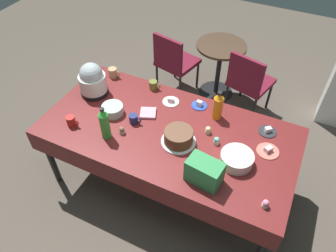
{
  "coord_description": "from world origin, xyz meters",
  "views": [
    {
      "loc": [
        0.84,
        -1.74,
        2.74
      ],
      "look_at": [
        0.0,
        0.0,
        0.8
      ],
      "focal_mm": 34.36,
      "sensor_mm": 36.0,
      "label": 1
    }
  ],
  "objects_px": {
    "dessert_plate_cobalt": "(199,105)",
    "soda_bottle_orange_juice": "(218,106)",
    "dessert_plate_charcoal": "(268,131)",
    "cupcake_lemon": "(122,130)",
    "potluck_table": "(168,135)",
    "frosted_layer_cake": "(179,137)",
    "dessert_plate_white": "(171,101)",
    "coffee_mug_navy": "(134,119)",
    "dessert_plate_coral": "(268,150)",
    "maroon_chair_left": "(174,60)",
    "cupcake_mint": "(208,130)",
    "soda_carton": "(204,172)",
    "maroon_chair_right": "(249,80)",
    "soda_bottle_lime_soda": "(105,124)",
    "glass_salad_bowl": "(113,110)",
    "slow_cooker": "(92,80)",
    "coffee_mug_red": "(71,121)",
    "round_cafe_table": "(220,61)",
    "coffee_mug_olive": "(153,85)",
    "coffee_mug_tan": "(113,73)",
    "cupcake_berry": "(266,204)",
    "cupcake_vanilla": "(216,141)",
    "ceramic_snack_bowl": "(237,159)"
  },
  "relations": [
    {
      "from": "dessert_plate_cobalt",
      "to": "soda_bottle_orange_juice",
      "type": "bearing_deg",
      "value": -20.23
    },
    {
      "from": "dessert_plate_charcoal",
      "to": "cupcake_lemon",
      "type": "xyz_separation_m",
      "value": [
        -1.12,
        -0.55,
        0.02
      ]
    },
    {
      "from": "potluck_table",
      "to": "frosted_layer_cake",
      "type": "xyz_separation_m",
      "value": [
        0.14,
        -0.09,
        0.12
      ]
    },
    {
      "from": "dessert_plate_white",
      "to": "dessert_plate_cobalt",
      "type": "bearing_deg",
      "value": 14.51
    },
    {
      "from": "frosted_layer_cake",
      "to": "coffee_mug_navy",
      "type": "height_order",
      "value": "frosted_layer_cake"
    },
    {
      "from": "frosted_layer_cake",
      "to": "dessert_plate_white",
      "type": "bearing_deg",
      "value": 122.59
    },
    {
      "from": "dessert_plate_coral",
      "to": "maroon_chair_left",
      "type": "height_order",
      "value": "maroon_chair_left"
    },
    {
      "from": "frosted_layer_cake",
      "to": "cupcake_mint",
      "type": "height_order",
      "value": "frosted_layer_cake"
    },
    {
      "from": "soda_carton",
      "to": "maroon_chair_right",
      "type": "xyz_separation_m",
      "value": [
        -0.08,
        1.7,
        -0.36
      ]
    },
    {
      "from": "soda_bottle_lime_soda",
      "to": "maroon_chair_right",
      "type": "relative_size",
      "value": 0.37
    },
    {
      "from": "dessert_plate_white",
      "to": "dessert_plate_charcoal",
      "type": "bearing_deg",
      "value": 0.51
    },
    {
      "from": "soda_bottle_orange_juice",
      "to": "glass_salad_bowl",
      "type": "bearing_deg",
      "value": -157.26
    },
    {
      "from": "slow_cooker",
      "to": "maroon_chair_left",
      "type": "relative_size",
      "value": 0.39
    },
    {
      "from": "dessert_plate_coral",
      "to": "coffee_mug_red",
      "type": "distance_m",
      "value": 1.68
    },
    {
      "from": "dessert_plate_coral",
      "to": "maroon_chair_right",
      "type": "relative_size",
      "value": 0.21
    },
    {
      "from": "maroon_chair_left",
      "to": "round_cafe_table",
      "type": "relative_size",
      "value": 1.18
    },
    {
      "from": "potluck_table",
      "to": "dessert_plate_charcoal",
      "type": "height_order",
      "value": "dessert_plate_charcoal"
    },
    {
      "from": "slow_cooker",
      "to": "soda_bottle_lime_soda",
      "type": "height_order",
      "value": "slow_cooker"
    },
    {
      "from": "cupcake_lemon",
      "to": "soda_carton",
      "type": "distance_m",
      "value": 0.82
    },
    {
      "from": "dessert_plate_coral",
      "to": "cupcake_lemon",
      "type": "relative_size",
      "value": 2.7
    },
    {
      "from": "coffee_mug_olive",
      "to": "maroon_chair_left",
      "type": "height_order",
      "value": "maroon_chair_left"
    },
    {
      "from": "glass_salad_bowl",
      "to": "coffee_mug_olive",
      "type": "xyz_separation_m",
      "value": [
        0.17,
        0.48,
        0.0
      ]
    },
    {
      "from": "glass_salad_bowl",
      "to": "maroon_chair_right",
      "type": "height_order",
      "value": "maroon_chair_right"
    },
    {
      "from": "dessert_plate_coral",
      "to": "coffee_mug_olive",
      "type": "relative_size",
      "value": 1.52
    },
    {
      "from": "coffee_mug_tan",
      "to": "coffee_mug_navy",
      "type": "relative_size",
      "value": 1.13
    },
    {
      "from": "round_cafe_table",
      "to": "maroon_chair_left",
      "type": "bearing_deg",
      "value": -156.68
    },
    {
      "from": "cupcake_mint",
      "to": "cupcake_berry",
      "type": "distance_m",
      "value": 0.79
    },
    {
      "from": "cupcake_mint",
      "to": "coffee_mug_olive",
      "type": "xyz_separation_m",
      "value": [
        -0.7,
        0.34,
        0.01
      ]
    },
    {
      "from": "frosted_layer_cake",
      "to": "cupcake_vanilla",
      "type": "xyz_separation_m",
      "value": [
        0.29,
        0.12,
        -0.03
      ]
    },
    {
      "from": "dessert_plate_coral",
      "to": "dessert_plate_charcoal",
      "type": "xyz_separation_m",
      "value": [
        -0.05,
        0.22,
        -0.0
      ]
    },
    {
      "from": "cupcake_mint",
      "to": "maroon_chair_left",
      "type": "bearing_deg",
      "value": 125.86
    },
    {
      "from": "coffee_mug_olive",
      "to": "maroon_chair_right",
      "type": "distance_m",
      "value": 1.21
    },
    {
      "from": "frosted_layer_cake",
      "to": "coffee_mug_red",
      "type": "height_order",
      "value": "frosted_layer_cake"
    },
    {
      "from": "coffee_mug_tan",
      "to": "coffee_mug_red",
      "type": "bearing_deg",
      "value": -85.59
    },
    {
      "from": "cupcake_lemon",
      "to": "coffee_mug_red",
      "type": "bearing_deg",
      "value": -166.6
    },
    {
      "from": "maroon_chair_left",
      "to": "maroon_chair_right",
      "type": "bearing_deg",
      "value": 0.03
    },
    {
      "from": "ceramic_snack_bowl",
      "to": "coffee_mug_navy",
      "type": "bearing_deg",
      "value": 177.22
    },
    {
      "from": "round_cafe_table",
      "to": "soda_bottle_orange_juice",
      "type": "bearing_deg",
      "value": -73.31
    },
    {
      "from": "dessert_plate_cobalt",
      "to": "coffee_mug_red",
      "type": "height_order",
      "value": "coffee_mug_red"
    },
    {
      "from": "dessert_plate_cobalt",
      "to": "maroon_chair_left",
      "type": "bearing_deg",
      "value": 126.46
    },
    {
      "from": "cupcake_vanilla",
      "to": "maroon_chair_right",
      "type": "relative_size",
      "value": 0.08
    },
    {
      "from": "dessert_plate_charcoal",
      "to": "cupcake_berry",
      "type": "height_order",
      "value": "cupcake_berry"
    },
    {
      "from": "slow_cooker",
      "to": "round_cafe_table",
      "type": "relative_size",
      "value": 0.46
    },
    {
      "from": "glass_salad_bowl",
      "to": "cupcake_mint",
      "type": "height_order",
      "value": "glass_salad_bowl"
    },
    {
      "from": "ceramic_snack_bowl",
      "to": "soda_carton",
      "type": "distance_m",
      "value": 0.32
    },
    {
      "from": "coffee_mug_olive",
      "to": "soda_carton",
      "type": "height_order",
      "value": "soda_carton"
    },
    {
      "from": "maroon_chair_right",
      "to": "cupcake_lemon",
      "type": "bearing_deg",
      "value": -114.89
    },
    {
      "from": "soda_bottle_lime_soda",
      "to": "coffee_mug_navy",
      "type": "bearing_deg",
      "value": 63.67
    },
    {
      "from": "slow_cooker",
      "to": "soda_bottle_lime_soda",
      "type": "distance_m",
      "value": 0.61
    },
    {
      "from": "dessert_plate_white",
      "to": "maroon_chair_left",
      "type": "xyz_separation_m",
      "value": [
        -0.43,
        1.0,
        -0.27
      ]
    }
  ]
}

